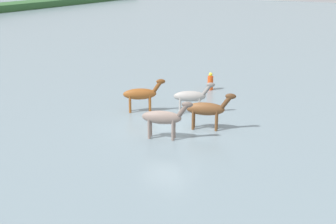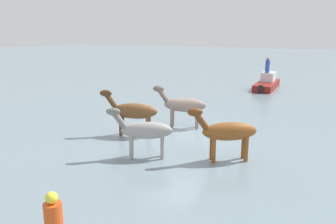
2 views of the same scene
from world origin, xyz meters
name	(u,v)px [view 2 (image 2 of 2)]	position (x,y,z in m)	size (l,w,h in m)	color
ground_plane	(177,135)	(0.00, 0.00, 0.00)	(172.23, 172.23, 0.00)	gray
horse_dark_mare	(183,105)	(-1.21, -0.34, 1.02)	(1.09, 2.36, 1.84)	gray
horse_pinto_flank	(227,132)	(1.68, 2.69, 0.99)	(1.63, 2.09, 1.80)	brown
horse_mid_herd	(144,131)	(2.75, 0.20, 0.95)	(1.35, 2.10, 1.72)	#9E9993
horse_chestnut_trailing	(133,111)	(0.89, -1.57, 1.03)	(1.15, 2.38, 1.87)	brown
boat_launch_far	(267,84)	(-13.95, 0.48, 0.31)	(4.86, 1.55, 1.34)	maroon
person_helmsman_aft	(268,65)	(-13.92, 0.43, 1.74)	(0.32, 0.32, 1.19)	#2D51B2
buoy_channel_marker	(54,222)	(7.62, 1.24, 0.51)	(0.36, 0.36, 1.14)	#E54C19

